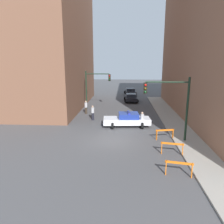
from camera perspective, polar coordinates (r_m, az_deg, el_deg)
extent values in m
plane|color=#4C4C4F|center=(18.56, 0.46, -7.43)|extent=(120.00, 120.00, 0.00)
cube|color=#9E998E|center=(19.27, 19.36, -7.23)|extent=(2.40, 44.00, 0.12)
cube|color=brown|center=(34.17, -20.09, 20.21)|extent=(14.00, 20.00, 22.22)
cylinder|color=black|center=(18.54, 19.03, 0.58)|extent=(0.18, 0.18, 5.20)
cylinder|color=black|center=(17.81, 14.25, 7.58)|extent=(3.40, 0.12, 0.12)
cube|color=black|center=(17.63, 8.69, 6.15)|extent=(0.30, 0.22, 0.90)
sphere|color=red|center=(17.45, 8.77, 6.96)|extent=(0.18, 0.18, 0.18)
sphere|color=#4C3D0C|center=(17.48, 8.74, 6.09)|extent=(0.18, 0.18, 0.18)
sphere|color=#0C4219|center=(17.52, 8.70, 5.21)|extent=(0.18, 0.18, 0.18)
cylinder|color=black|center=(30.29, -6.73, 5.71)|extent=(0.18, 0.18, 5.20)
cylinder|color=black|center=(29.84, -3.77, 9.90)|extent=(3.20, 0.12, 0.12)
cube|color=black|center=(29.72, -0.66, 8.95)|extent=(0.30, 0.22, 0.90)
sphere|color=red|center=(29.55, -0.68, 9.45)|extent=(0.18, 0.18, 0.18)
sphere|color=#4C3D0C|center=(29.57, -0.68, 8.93)|extent=(0.18, 0.18, 0.18)
sphere|color=#0C4219|center=(29.59, -0.68, 8.41)|extent=(0.18, 0.18, 0.18)
cube|color=white|center=(22.25, 3.86, -2.26)|extent=(4.82, 2.19, 0.55)
cube|color=navy|center=(22.13, 4.36, -0.93)|extent=(2.09, 1.77, 0.52)
cylinder|color=black|center=(21.44, 0.14, -3.60)|extent=(0.27, 0.67, 0.66)
cylinder|color=black|center=(23.08, 0.06, -2.37)|extent=(0.27, 0.67, 0.66)
cylinder|color=black|center=(21.69, 7.87, -3.54)|extent=(0.27, 0.67, 0.66)
cylinder|color=black|center=(23.30, 7.25, -2.32)|extent=(0.27, 0.67, 0.66)
cube|color=#2633BF|center=(22.05, 4.38, -0.12)|extent=(0.30, 1.39, 0.12)
cube|color=black|center=(35.85, 4.99, 3.65)|extent=(1.97, 4.37, 0.52)
cube|color=#232833|center=(35.60, 5.03, 4.40)|extent=(1.65, 1.87, 0.48)
cylinder|color=black|center=(37.16, 3.57, 3.62)|extent=(0.63, 0.24, 0.62)
cylinder|color=black|center=(37.27, 6.12, 3.59)|extent=(0.63, 0.24, 0.62)
cylinder|color=black|center=(34.54, 3.76, 2.87)|extent=(0.63, 0.24, 0.62)
cylinder|color=black|center=(34.66, 6.50, 2.85)|extent=(0.63, 0.24, 0.62)
cube|color=black|center=(42.84, 4.80, 5.25)|extent=(2.14, 4.43, 0.52)
cube|color=#232833|center=(42.61, 4.84, 5.88)|extent=(1.73, 1.93, 0.48)
cylinder|color=black|center=(44.11, 3.54, 5.16)|extent=(0.64, 0.27, 0.62)
cylinder|color=black|center=(44.29, 5.68, 5.15)|extent=(0.64, 0.27, 0.62)
cylinder|color=black|center=(41.49, 3.85, 4.63)|extent=(0.64, 0.27, 0.62)
cylinder|color=black|center=(41.67, 6.12, 4.63)|extent=(0.64, 0.27, 0.62)
cylinder|color=black|center=(24.72, -5.04, -1.16)|extent=(0.40, 0.40, 0.82)
cylinder|color=#B2B2B7|center=(24.55, -5.07, 0.47)|extent=(0.51, 0.51, 0.62)
sphere|color=tan|center=(24.46, -5.09, 1.43)|extent=(0.31, 0.31, 0.22)
cylinder|color=#382D23|center=(27.70, -6.79, 0.38)|extent=(0.40, 0.40, 0.82)
cylinder|color=#B2B2B7|center=(27.55, -6.83, 1.84)|extent=(0.51, 0.51, 0.62)
sphere|color=tan|center=(27.46, -6.85, 2.70)|extent=(0.31, 0.31, 0.22)
cylinder|color=#382D23|center=(21.89, 7.83, -3.16)|extent=(0.37, 0.37, 0.82)
cylinder|color=#B2B2B7|center=(21.69, 7.89, -1.34)|extent=(0.47, 0.47, 0.62)
sphere|color=tan|center=(21.59, 7.92, -0.26)|extent=(0.29, 0.29, 0.22)
cube|color=orange|center=(13.47, 17.16, -12.60)|extent=(1.58, 0.36, 0.14)
cube|color=orange|center=(13.60, 13.94, -13.88)|extent=(0.08, 0.17, 0.90)
cube|color=orange|center=(13.70, 20.15, -14.15)|extent=(0.08, 0.17, 0.90)
cube|color=orange|center=(16.19, 15.51, -7.98)|extent=(1.58, 0.34, 0.14)
cube|color=orange|center=(16.31, 12.87, -9.10)|extent=(0.08, 0.17, 0.90)
cube|color=orange|center=(16.38, 17.97, -9.34)|extent=(0.08, 0.17, 0.90)
cube|color=orange|center=(19.04, 13.67, -4.63)|extent=(1.58, 0.37, 0.14)
cube|color=orange|center=(18.91, 11.58, -5.86)|extent=(0.08, 0.17, 0.90)
cube|color=orange|center=(19.44, 15.59, -5.56)|extent=(0.08, 0.17, 0.90)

